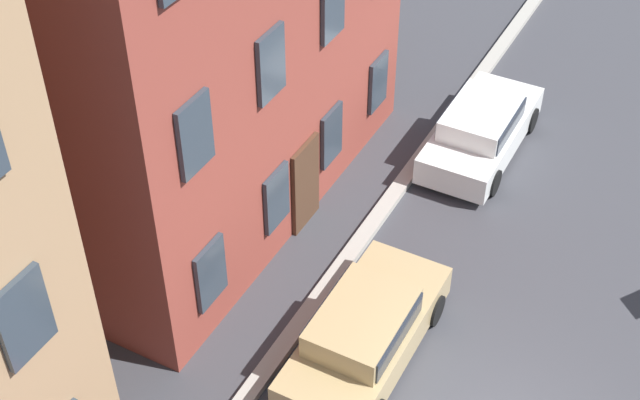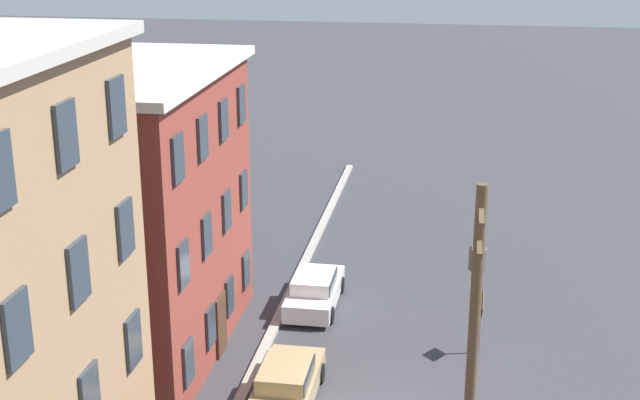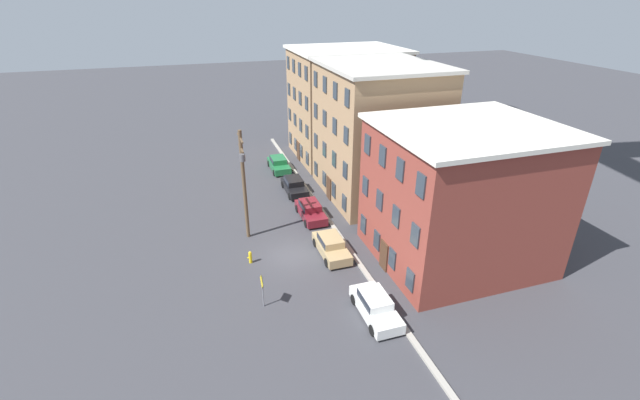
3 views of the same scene
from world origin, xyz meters
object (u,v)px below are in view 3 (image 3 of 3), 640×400
Objects in this scene: car_maroon at (311,210)px; fire_hydrant at (250,257)px; car_green at (279,164)px; caution_sign at (262,285)px; car_white at (375,305)px; utility_pole at (244,180)px; car_black at (294,185)px; car_tan at (331,245)px.

fire_hydrant is (5.38, -6.23, -0.27)m from car_maroon.
caution_sign reaches higher than car_green.
car_maroon is 1.00× the size of car_white.
utility_pole is at bearing 173.13° from fire_hydrant.
fire_hydrant is (11.01, -6.22, -0.27)m from car_black.
caution_sign reaches higher than fire_hydrant.
car_maroon is 1.80× the size of caution_sign.
utility_pole is at bearing -153.19° from car_white.
car_green is 18.27m from fire_hydrant.
utility_pole reaches higher than caution_sign.
car_maroon is 6.04m from car_tan.
utility_pole is at bearing 176.91° from caution_sign.
car_white is (19.01, 0.18, 0.00)m from car_black.
car_green is 0.49× the size of utility_pole.
car_maroon and car_white have the same top height.
car_green is at bearing -179.95° from car_tan.
car_white is at bearing 38.66° from fire_hydrant.
fire_hydrant is at bearing -49.19° from car_maroon.
car_black is 17.30m from caution_sign.
car_maroon is at bearing 0.86° from car_green.
caution_sign is at bearing -114.31° from car_white.
car_tan is at bearing -1.56° from car_maroon.
car_white is 1.80× the size of caution_sign.
car_maroon is (11.86, 0.18, 0.00)m from car_green.
car_white is 4.58× the size of fire_hydrant.
car_tan is at bearing -177.42° from car_white.
utility_pole is at bearing -128.21° from car_tan.
caution_sign is at bearing -0.29° from fire_hydrant.
utility_pole reaches higher than car_green.
fire_hydrant is at bearing -6.87° from utility_pole.
caution_sign is at bearing -53.93° from car_tan.
car_green is 1.00× the size of car_white.
car_black is 1.00× the size of car_tan.
caution_sign is (22.33, -6.08, 0.88)m from car_green.
caution_sign is (10.47, -6.26, 0.88)m from car_maroon.
car_black is 11.67m from car_tan.
car_black is at bearing 1.54° from car_green.
car_green is at bearing -179.22° from car_white.
car_tan is at bearing -0.75° from car_black.
car_green is at bearing -179.14° from car_maroon.
car_green is 15.21m from utility_pole.
utility_pole is (-8.86, 0.48, 3.41)m from caution_sign.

